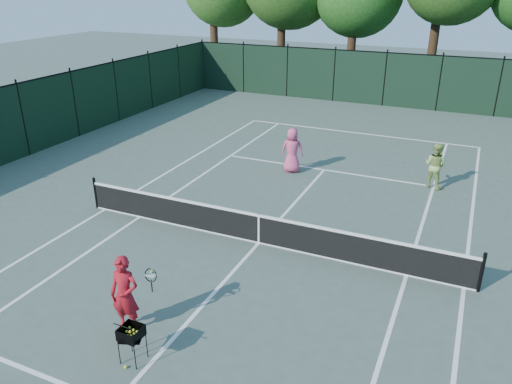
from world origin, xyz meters
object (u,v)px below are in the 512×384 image
at_px(player_pink, 292,150).
at_px(player_green, 435,165).
at_px(loose_ball_midcourt, 151,272).
at_px(coach, 125,295).
at_px(ball_hopper, 131,333).
at_px(loose_ball_near_cart, 126,367).

bearing_deg(player_pink, player_green, 173.03).
bearing_deg(player_green, loose_ball_midcourt, 79.49).
height_order(coach, player_green, coach).
height_order(player_green, ball_hopper, player_green).
xyz_separation_m(coach, player_pink, (-0.07, 10.29, -0.01)).
height_order(player_pink, player_green, player_pink).
relative_size(player_green, loose_ball_near_cart, 24.33).
bearing_deg(coach, player_pink, 81.56).
distance_m(coach, loose_ball_midcourt, 2.35).
height_order(ball_hopper, loose_ball_midcourt, ball_hopper).
distance_m(player_green, loose_ball_near_cart, 12.76).
bearing_deg(player_pink, loose_ball_midcourt, 70.54).
bearing_deg(player_pink, loose_ball_near_cart, 79.64).
bearing_deg(loose_ball_midcourt, ball_hopper, -61.09).
height_order(coach, ball_hopper, coach).
xyz_separation_m(coach, ball_hopper, (0.69, -0.75, -0.21)).
relative_size(player_pink, loose_ball_midcourt, 25.65).
height_order(ball_hopper, loose_ball_near_cart, ball_hopper).
distance_m(player_pink, ball_hopper, 11.07).
bearing_deg(player_green, coach, 88.16).
relative_size(player_green, ball_hopper, 2.06).
distance_m(player_green, ball_hopper, 12.49).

